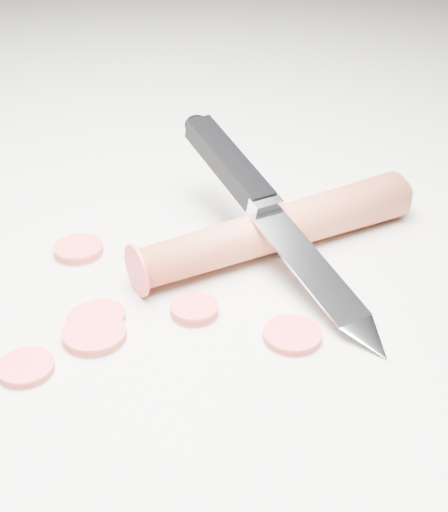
% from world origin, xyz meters
% --- Properties ---
extents(ground, '(2.40, 2.40, 0.00)m').
position_xyz_m(ground, '(0.00, 0.00, 0.00)').
color(ground, beige).
rests_on(ground, ground).
extents(carrot, '(0.15, 0.20, 0.03)m').
position_xyz_m(carrot, '(0.06, 0.06, 0.02)').
color(carrot, '#BD5634').
rests_on(carrot, ground).
extents(carrot_slice_0, '(0.04, 0.04, 0.01)m').
position_xyz_m(carrot_slice_0, '(-0.00, -0.08, 0.00)').
color(carrot_slice_0, '#EE4243').
rests_on(carrot_slice_0, ground).
extents(carrot_slice_1, '(0.03, 0.03, 0.01)m').
position_xyz_m(carrot_slice_1, '(-0.01, -0.06, 0.00)').
color(carrot_slice_1, '#EE4243').
rests_on(carrot_slice_1, ground).
extents(carrot_slice_2, '(0.03, 0.03, 0.01)m').
position_xyz_m(carrot_slice_2, '(-0.01, -0.07, 0.00)').
color(carrot_slice_2, '#EE4243').
rests_on(carrot_slice_2, ground).
extents(carrot_slice_3, '(0.03, 0.03, 0.01)m').
position_xyz_m(carrot_slice_3, '(0.04, -0.03, 0.00)').
color(carrot_slice_3, '#EE4243').
rests_on(carrot_slice_3, ground).
extents(carrot_slice_4, '(0.04, 0.04, 0.01)m').
position_xyz_m(carrot_slice_4, '(0.11, -0.03, 0.00)').
color(carrot_slice_4, '#EE4243').
rests_on(carrot_slice_4, ground).
extents(carrot_slice_5, '(0.04, 0.04, 0.01)m').
position_xyz_m(carrot_slice_5, '(-0.07, -0.00, 0.00)').
color(carrot_slice_5, '#EE4243').
rests_on(carrot_slice_5, ground).
extents(carrot_slice_6, '(0.03, 0.03, 0.01)m').
position_xyz_m(carrot_slice_6, '(-0.02, -0.12, 0.00)').
color(carrot_slice_6, '#EE4243').
rests_on(carrot_slice_6, ground).
extents(kitchen_knife, '(0.22, 0.17, 0.07)m').
position_xyz_m(kitchen_knife, '(0.06, 0.05, 0.04)').
color(kitchen_knife, silver).
rests_on(kitchen_knife, ground).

